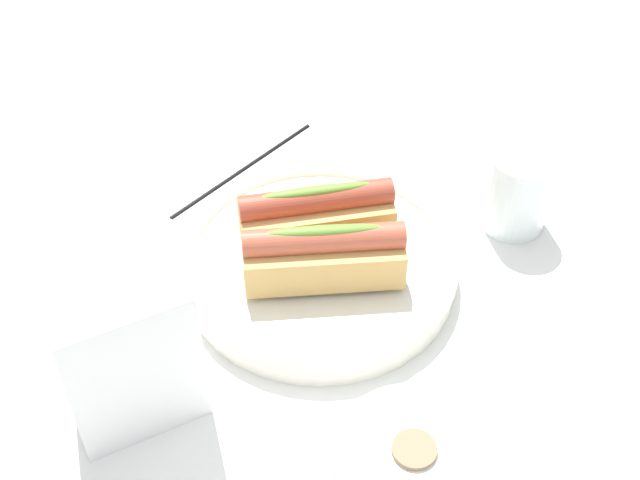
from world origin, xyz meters
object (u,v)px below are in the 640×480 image
at_px(napkin_box, 131,365).
at_px(hotdog_front, 316,215).
at_px(hotdog_back, 324,255).
at_px(chopstick_near, 243,168).
at_px(serving_bowl, 320,265).
at_px(water_glass, 517,193).

bearing_deg(napkin_box, hotdog_front, -154.40).
height_order(hotdog_back, chopstick_near, hotdog_back).
distance_m(serving_bowl, hotdog_back, 0.05).
bearing_deg(hotdog_front, chopstick_near, -80.56).
bearing_deg(chopstick_near, hotdog_back, 66.97).
bearing_deg(hotdog_back, serving_bowl, -104.23).
bearing_deg(chopstick_near, water_glass, 115.22).
bearing_deg(hotdog_back, water_glass, -173.62).
height_order(serving_bowl, chopstick_near, serving_bowl).
distance_m(hotdog_front, chopstick_near, 0.17).
bearing_deg(serving_bowl, water_glass, 179.65).
height_order(serving_bowl, water_glass, water_glass).
bearing_deg(serving_bowl, chopstick_near, -83.91).
bearing_deg(chopstick_near, serving_bowl, 69.52).
bearing_deg(hotdog_back, hotdog_front, -104.23).
relative_size(hotdog_back, water_glass, 1.76).
height_order(napkin_box, chopstick_near, napkin_box).
distance_m(serving_bowl, chopstick_near, 0.19).
distance_m(hotdog_front, water_glass, 0.22).
distance_m(hotdog_front, napkin_box, 0.24).
bearing_deg(water_glass, serving_bowl, -0.35).
height_order(serving_bowl, hotdog_back, hotdog_back).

